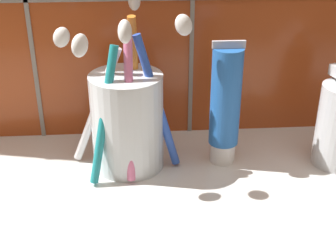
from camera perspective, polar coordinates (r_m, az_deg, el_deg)
sink_counter at (r=47.19cm, az=2.64°, el=-11.34°), size 75.02×35.21×2.00cm
toothbrush_cup at (r=51.19cm, az=-5.02°, el=1.05°), size 14.45×10.35×18.99cm
toothpaste_tube at (r=51.62cm, az=6.99°, el=2.60°), size 3.49×3.33×14.30cm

